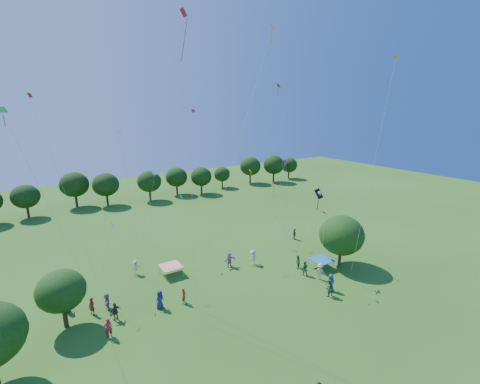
% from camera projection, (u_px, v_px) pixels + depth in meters
% --- Properties ---
extents(near_tree_north, '(3.85, 3.85, 5.15)m').
position_uv_depth(near_tree_north, '(61.00, 291.00, 26.34)').
color(near_tree_north, '#422B19').
rests_on(near_tree_north, ground).
extents(near_tree_east, '(5.10, 5.10, 6.09)m').
position_uv_depth(near_tree_east, '(342.00, 235.00, 37.01)').
color(near_tree_east, '#422B19').
rests_on(near_tree_east, ground).
extents(treeline, '(88.01, 8.77, 6.77)m').
position_uv_depth(treeline, '(116.00, 183.00, 61.97)').
color(treeline, '#422B19').
rests_on(treeline, ground).
extents(tent_red_stripe, '(2.20, 2.20, 1.10)m').
position_uv_depth(tent_red_stripe, '(171.00, 266.00, 35.46)').
color(tent_red_stripe, '#F7461D').
rests_on(tent_red_stripe, ground).
extents(tent_blue, '(2.20, 2.20, 1.10)m').
position_uv_depth(tent_blue, '(321.00, 260.00, 36.95)').
color(tent_blue, '#1C6FB9').
rests_on(tent_blue, ground).
extents(crowd_person_0, '(1.00, 0.75, 1.80)m').
position_uv_depth(crowd_person_0, '(160.00, 300.00, 29.49)').
color(crowd_person_0, navy).
rests_on(crowd_person_0, ground).
extents(crowd_person_1, '(0.68, 0.69, 1.58)m').
position_uv_depth(crowd_person_1, '(184.00, 296.00, 30.29)').
color(crowd_person_1, '#A0281D').
rests_on(crowd_person_1, ground).
extents(crowd_person_2, '(0.89, 0.74, 1.59)m').
position_uv_depth(crowd_person_2, '(297.00, 262.00, 37.03)').
color(crowd_person_2, '#285D28').
rests_on(crowd_person_2, ground).
extents(crowd_person_3, '(1.23, 0.59, 1.84)m').
position_uv_depth(crowd_person_3, '(253.00, 257.00, 37.95)').
color(crowd_person_3, '#C0B999').
rests_on(crowd_person_3, ground).
extents(crowd_person_4, '(1.07, 0.69, 1.68)m').
position_uv_depth(crowd_person_4, '(115.00, 311.00, 27.84)').
color(crowd_person_4, '#372E2C').
rests_on(crowd_person_4, ground).
extents(crowd_person_5, '(0.75, 1.57, 1.62)m').
position_uv_depth(crowd_person_5, '(107.00, 301.00, 29.37)').
color(crowd_person_5, '#9E5C95').
rests_on(crowd_person_5, ground).
extents(crowd_person_6, '(0.81, 0.47, 1.60)m').
position_uv_depth(crowd_person_6, '(66.00, 304.00, 28.95)').
color(crowd_person_6, navy).
rests_on(crowd_person_6, ground).
extents(crowd_person_7, '(0.67, 0.46, 1.72)m').
position_uv_depth(crowd_person_7, '(108.00, 328.00, 25.74)').
color(crowd_person_7, maroon).
rests_on(crowd_person_7, ground).
extents(crowd_person_8, '(0.94, 0.62, 1.78)m').
position_uv_depth(crowd_person_8, '(329.00, 288.00, 31.44)').
color(crowd_person_8, '#265A3C').
rests_on(crowd_person_8, ground).
extents(crowd_person_9, '(1.22, 0.82, 1.71)m').
position_uv_depth(crowd_person_9, '(136.00, 267.00, 35.64)').
color(crowd_person_9, beige).
rests_on(crowd_person_9, ground).
extents(crowd_person_10, '(0.75, 1.04, 1.61)m').
position_uv_depth(crowd_person_10, '(294.00, 234.00, 45.29)').
color(crowd_person_10, '#423C34').
rests_on(crowd_person_10, ground).
extents(crowd_person_11, '(1.66, 0.67, 1.74)m').
position_uv_depth(crowd_person_11, '(229.00, 260.00, 37.36)').
color(crowd_person_11, '#A25E99').
rests_on(crowd_person_11, ground).
extents(crowd_person_12, '(1.02, 0.80, 1.83)m').
position_uv_depth(crowd_person_12, '(331.00, 282.00, 32.38)').
color(crowd_person_12, navy).
rests_on(crowd_person_12, ground).
extents(crowd_person_13, '(0.69, 0.73, 1.64)m').
position_uv_depth(crowd_person_13, '(92.00, 306.00, 28.63)').
color(crowd_person_13, maroon).
rests_on(crowd_person_13, ground).
extents(crowd_person_14, '(0.89, 0.90, 1.67)m').
position_uv_depth(crowd_person_14, '(304.00, 268.00, 35.49)').
color(crowd_person_14, '#285F39').
rests_on(crowd_person_14, ground).
extents(crowd_person_15, '(1.07, 1.30, 1.83)m').
position_uv_depth(crowd_person_15, '(320.00, 271.00, 34.58)').
color(crowd_person_15, '#BBB196').
rests_on(crowd_person_15, ground).
extents(pirate_kite, '(4.68, 1.19, 8.34)m').
position_uv_depth(pirate_kite, '(319.00, 195.00, 34.04)').
color(pirate_kite, black).
extents(red_high_kite, '(0.48, 0.90, 23.87)m').
position_uv_depth(red_high_kite, '(187.00, 81.00, 25.06)').
color(red_high_kite, red).
extents(small_kite_0, '(0.85, 2.11, 19.57)m').
position_uv_depth(small_kite_0, '(281.00, 127.00, 39.34)').
color(small_kite_0, '#BB3E0B').
extents(small_kite_1, '(2.36, 6.24, 8.65)m').
position_uv_depth(small_kite_1, '(257.00, 185.00, 43.28)').
color(small_kite_1, orange).
extents(small_kite_2, '(4.69, 5.00, 21.96)m').
position_uv_depth(small_kite_2, '(241.00, 135.00, 23.20)').
color(small_kite_2, orange).
extents(small_kite_3, '(4.65, 0.81, 16.76)m').
position_uv_depth(small_kite_3, '(26.00, 159.00, 24.01)').
color(small_kite_3, green).
extents(small_kite_4, '(0.35, 0.46, 6.70)m').
position_uv_depth(small_kite_4, '(324.00, 224.00, 32.44)').
color(small_kite_4, '#161DDC').
extents(small_kite_5, '(2.11, 6.35, 16.61)m').
position_uv_depth(small_kite_5, '(205.00, 153.00, 38.72)').
color(small_kite_5, '#A01A82').
extents(small_kite_6, '(3.54, 3.32, 9.75)m').
position_uv_depth(small_kite_6, '(152.00, 191.00, 36.35)').
color(small_kite_6, silver).
extents(small_kite_7, '(1.67, 4.06, 18.65)m').
position_uv_depth(small_kite_7, '(285.00, 141.00, 41.39)').
color(small_kite_7, '#0DC3D0').
extents(small_kite_8, '(3.40, 7.03, 18.09)m').
position_uv_depth(small_kite_8, '(50.00, 152.00, 30.64)').
color(small_kite_8, red).
extents(small_kite_9, '(3.68, 0.49, 21.54)m').
position_uv_depth(small_kite_9, '(382.00, 125.00, 31.42)').
color(small_kite_9, orange).
extents(small_kite_10, '(0.72, 3.21, 6.89)m').
position_uv_depth(small_kite_10, '(275.00, 193.00, 42.71)').
color(small_kite_10, yellow).
extents(small_kite_11, '(6.34, 2.02, 6.89)m').
position_uv_depth(small_kite_11, '(174.00, 210.00, 36.78)').
color(small_kite_11, '#15783F').
extents(small_kite_12, '(1.87, 0.42, 6.26)m').
position_uv_depth(small_kite_12, '(110.00, 237.00, 30.32)').
color(small_kite_12, blue).
extents(small_kite_13, '(0.52, 2.78, 11.57)m').
position_uv_depth(small_kite_13, '(279.00, 189.00, 33.91)').
color(small_kite_13, '#9B1990').
extents(small_kite_14, '(0.83, 2.47, 14.57)m').
position_uv_depth(small_kite_14, '(124.00, 164.00, 33.45)').
color(small_kite_14, white).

